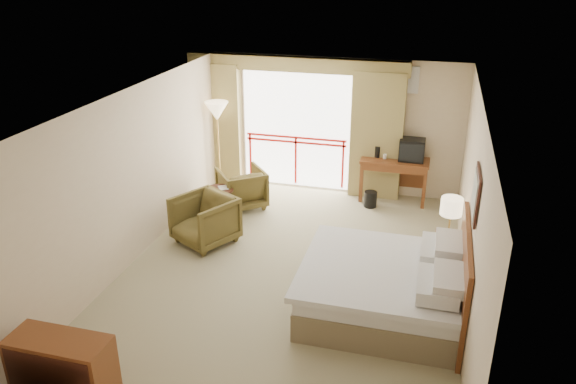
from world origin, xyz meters
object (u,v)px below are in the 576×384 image
(wastebasket, at_px, (370,199))
(table_lamp, at_px, (452,207))
(desk, at_px, (395,167))
(armchair_far, at_px, (242,206))
(side_table, at_px, (219,198))
(bed, at_px, (386,287))
(dresser, at_px, (62,367))
(floor_lamp, at_px, (217,115))
(nightstand, at_px, (446,251))
(tv, at_px, (412,150))
(armchair_near, at_px, (206,242))

(wastebasket, bearing_deg, table_lamp, -53.41)
(wastebasket, bearing_deg, desk, 53.48)
(armchair_far, distance_m, side_table, 0.74)
(desk, xyz_separation_m, wastebasket, (-0.38, -0.51, -0.51))
(desk, xyz_separation_m, armchair_far, (-2.78, -1.14, -0.67))
(bed, distance_m, dresser, 4.10)
(dresser, bearing_deg, table_lamp, 45.67)
(side_table, bearing_deg, bed, -33.62)
(wastebasket, relative_size, floor_lamp, 0.17)
(desk, relative_size, floor_lamp, 0.72)
(wastebasket, bearing_deg, armchair_far, -165.44)
(nightstand, height_order, desk, desk)
(tv, bearing_deg, floor_lamp, -172.64)
(wastebasket, xyz_separation_m, dresser, (-2.61, -5.90, 0.22))
(bed, xyz_separation_m, armchair_far, (-3.03, 2.76, -0.38))
(bed, relative_size, armchair_near, 2.33)
(armchair_far, relative_size, armchair_near, 0.92)
(armchair_far, bearing_deg, side_table, 30.63)
(armchair_far, bearing_deg, floor_lamp, -84.03)
(armchair_near, relative_size, side_table, 1.60)
(table_lamp, relative_size, floor_lamp, 0.32)
(bed, height_order, wastebasket, bed)
(table_lamp, bearing_deg, tv, 107.34)
(dresser, bearing_deg, nightstand, 45.31)
(armchair_near, relative_size, dresser, 0.82)
(armchair_near, height_order, floor_lamp, floor_lamp)
(desk, relative_size, armchair_near, 1.44)
(bed, xyz_separation_m, tv, (0.05, 3.83, 0.69))
(table_lamp, distance_m, armchair_near, 4.06)
(bed, height_order, nightstand, bed)
(bed, relative_size, dresser, 1.91)
(tv, bearing_deg, table_lamp, -70.22)
(nightstand, height_order, wastebasket, nightstand)
(side_table, bearing_deg, floor_lamp, 111.12)
(nightstand, relative_size, table_lamp, 0.95)
(armchair_far, height_order, side_table, side_table)
(table_lamp, height_order, armchair_far, table_lamp)
(bed, distance_m, armchair_near, 3.38)
(table_lamp, xyz_separation_m, desk, (-1.04, 2.43, -0.34))
(tv, bearing_deg, bed, -88.26)
(tv, bearing_deg, side_table, -150.77)
(wastebasket, bearing_deg, nightstand, -54.11)
(desk, height_order, floor_lamp, floor_lamp)
(dresser, bearing_deg, floor_lamp, 95.98)
(side_table, bearing_deg, tv, 26.79)
(side_table, relative_size, floor_lamp, 0.31)
(wastebasket, bearing_deg, tv, 33.49)
(tv, height_order, floor_lamp, floor_lamp)
(dresser, bearing_deg, side_table, 91.10)
(table_lamp, height_order, wastebasket, table_lamp)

